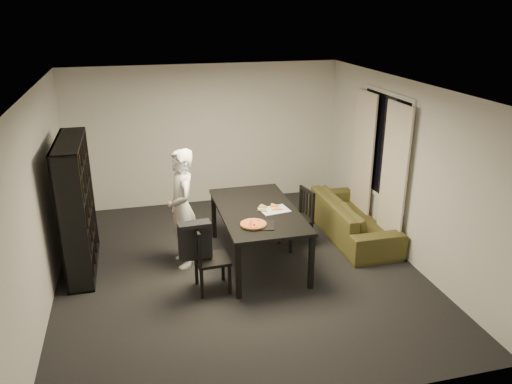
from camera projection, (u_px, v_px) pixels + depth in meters
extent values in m
cube|color=black|center=(238.00, 269.00, 7.21)|extent=(5.00, 5.50, 0.01)
cube|color=white|center=(236.00, 87.00, 6.29)|extent=(5.00, 5.50, 0.01)
cube|color=silver|center=(206.00, 135.00, 9.24)|extent=(5.00, 0.01, 2.60)
cube|color=silver|center=(305.00, 290.00, 4.26)|extent=(5.00, 0.01, 2.60)
cube|color=silver|center=(40.00, 201.00, 6.18)|extent=(0.01, 5.50, 2.60)
cube|color=silver|center=(403.00, 170.00, 7.33)|extent=(0.01, 5.50, 2.60)
cube|color=black|center=(384.00, 146.00, 7.80)|extent=(0.02, 1.40, 1.60)
cube|color=white|center=(384.00, 146.00, 7.79)|extent=(0.03, 1.52, 1.72)
cube|color=beige|center=(393.00, 178.00, 7.43)|extent=(0.03, 0.70, 2.25)
cube|color=beige|center=(363.00, 159.00, 8.37)|extent=(0.03, 0.70, 2.25)
cube|color=black|center=(77.00, 207.00, 6.92)|extent=(0.35, 1.50, 1.90)
cube|color=black|center=(258.00, 211.00, 7.17)|extent=(1.10, 1.97, 0.04)
cube|color=black|center=(238.00, 271.00, 6.36)|extent=(0.07, 0.07, 0.78)
cube|color=black|center=(311.00, 262.00, 6.59)|extent=(0.07, 0.07, 0.78)
cube|color=black|center=(214.00, 215.00, 8.05)|extent=(0.07, 0.07, 0.78)
cube|color=black|center=(272.00, 209.00, 8.28)|extent=(0.07, 0.07, 0.78)
cube|color=black|center=(212.00, 259.00, 6.55)|extent=(0.45, 0.45, 0.04)
cube|color=black|center=(197.00, 244.00, 6.41)|extent=(0.07, 0.43, 0.46)
cube|color=black|center=(196.00, 230.00, 6.33)|extent=(0.05, 0.41, 0.05)
cube|color=black|center=(230.00, 280.00, 6.52)|extent=(0.04, 0.04, 0.42)
cube|color=black|center=(223.00, 266.00, 6.85)|extent=(0.04, 0.04, 0.42)
cube|color=black|center=(202.00, 284.00, 6.42)|extent=(0.04, 0.04, 0.42)
cube|color=black|center=(196.00, 270.00, 6.74)|extent=(0.04, 0.04, 0.42)
cube|color=black|center=(295.00, 220.00, 7.75)|extent=(0.50, 0.50, 0.04)
cube|color=black|center=(307.00, 203.00, 7.74)|extent=(0.12, 0.43, 0.46)
cube|color=black|center=(307.00, 190.00, 7.67)|extent=(0.11, 0.41, 0.05)
cube|color=black|center=(279.00, 231.00, 7.91)|extent=(0.04, 0.04, 0.42)
cube|color=black|center=(291.00, 240.00, 7.60)|extent=(0.04, 0.04, 0.42)
cube|color=black|center=(299.00, 227.00, 8.06)|extent=(0.04, 0.04, 0.42)
cube|color=black|center=(311.00, 236.00, 7.75)|extent=(0.04, 0.04, 0.42)
cube|color=black|center=(195.00, 243.00, 6.39)|extent=(0.43, 0.11, 0.46)
cube|color=black|center=(194.00, 225.00, 6.30)|extent=(0.42, 0.20, 0.05)
imported|color=white|center=(182.00, 209.00, 7.06)|extent=(0.49, 0.68, 1.74)
cube|color=black|center=(260.00, 225.00, 6.64)|extent=(0.48, 0.43, 0.01)
cylinder|color=#9C662D|center=(253.00, 224.00, 6.62)|extent=(0.35, 0.35, 0.02)
cylinder|color=gold|center=(253.00, 223.00, 6.62)|extent=(0.31, 0.31, 0.01)
cube|color=white|center=(274.00, 210.00, 7.13)|extent=(0.44, 0.36, 0.01)
imported|color=#43431B|center=(351.00, 218.00, 8.15)|extent=(0.83, 2.13, 0.62)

